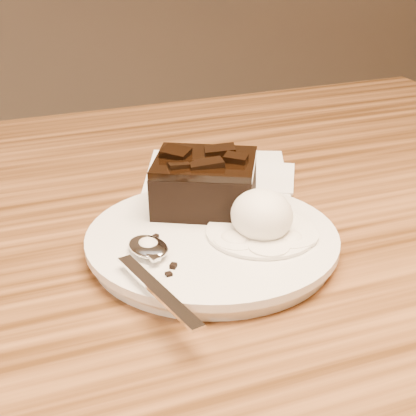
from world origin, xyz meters
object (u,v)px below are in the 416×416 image
object	(u,v)px
napkin	(216,175)
ice_cream_scoop	(262,215)
plate	(212,243)
brownie	(205,186)
spoon	(148,249)

from	to	relation	value
napkin	ice_cream_scoop	bearing A→B (deg)	-99.32
plate	ice_cream_scoop	size ratio (longest dim) A/B	3.89
plate	brownie	world-z (taller)	brownie
ice_cream_scoop	spoon	distance (m)	0.10
brownie	spoon	world-z (taller)	brownie
plate	ice_cream_scoop	distance (m)	0.05
brownie	ice_cream_scoop	xyz separation A→B (m)	(0.03, -0.07, -0.00)
napkin	spoon	bearing A→B (deg)	-127.40
plate	napkin	xyz separation A→B (m)	(0.07, 0.16, -0.01)
plate	spoon	size ratio (longest dim) A/B	1.31
ice_cream_scoop	napkin	size ratio (longest dim) A/B	0.36
brownie	ice_cream_scoop	bearing A→B (deg)	-70.35
ice_cream_scoop	napkin	xyz separation A→B (m)	(0.03, 0.18, -0.03)
plate	ice_cream_scoop	bearing A→B (deg)	-21.51
plate	spoon	bearing A→B (deg)	-168.00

